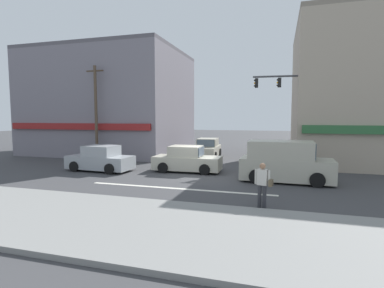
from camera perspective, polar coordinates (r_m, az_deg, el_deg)
The scene contains 13 objects.
ground_plane at distance 17.41m, azimuth 1.17°, elevation -5.90°, with size 120.00×120.00×0.00m, color #3D3D3F.
lane_marking_stripe at distance 14.14m, azimuth -2.60°, elevation -8.48°, with size 9.00×0.24×0.01m, color silver.
sidewalk_curb at distance 9.72m, azimuth -12.56°, elevation -14.52°, with size 40.00×5.00×0.16m, color gray.
building_left_block at distance 29.69m, azimuth -15.01°, elevation 7.53°, with size 13.34×10.47×9.34m.
building_right_corner at distance 25.98m, azimuth 31.57°, elevation 8.26°, with size 11.30×11.29×10.18m.
street_tree at distance 22.11m, azimuth 23.16°, elevation 5.86°, with size 3.09×3.09×5.34m.
utility_pole_near_left at distance 23.77m, azimuth -17.82°, elevation 5.84°, with size 1.40×0.22×7.16m.
traffic_light_mast at distance 20.58m, azimuth 21.31°, elevation 7.49°, with size 4.87×0.66×6.20m.
sedan_crossing_rightbound at distance 18.36m, azimuth -0.96°, elevation -3.07°, with size 4.14×1.96×1.58m.
sedan_approaching_near at distance 19.48m, azimuth -17.05°, elevation -2.82°, with size 4.19×2.06×1.58m.
sedan_waiting_far at distance 24.79m, azimuth 2.98°, elevation -0.94°, with size 2.05×4.19×1.58m.
van_parked_curbside at distance 16.17m, azimuth 17.17°, elevation -3.36°, with size 4.64×2.13×2.11m.
pedestrian_foreground_with_bag at distance 11.30m, azimuth 13.35°, elevation -7.15°, with size 0.67×0.40×1.67m.
Camera 1 is at (4.48, -16.49, 3.33)m, focal length 28.00 mm.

